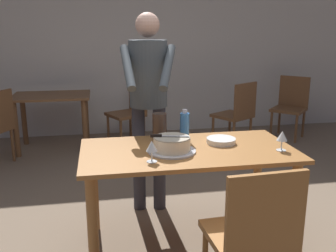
{
  "coord_description": "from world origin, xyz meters",
  "views": [
    {
      "loc": [
        -0.61,
        -2.54,
        1.6
      ],
      "look_at": [
        -0.13,
        0.1,
        0.9
      ],
      "focal_mm": 40.51,
      "sensor_mm": 36.0,
      "label": 1
    }
  ],
  "objects_px": {
    "hurricane_lamp": "(160,126)",
    "background_chair_2": "(237,112)",
    "cake_on_platter": "(172,145)",
    "background_chair_3": "(290,105)",
    "wine_glass_near": "(282,137)",
    "cake_knife": "(162,136)",
    "background_chair_0": "(130,109)",
    "main_dining_table": "(188,164)",
    "water_bottle": "(185,127)",
    "person_cutting_cake": "(148,92)",
    "wine_glass_far": "(152,147)",
    "chair_near_side": "(253,234)",
    "background_table": "(52,107)",
    "plate_stack": "(221,141)"
  },
  "relations": [
    {
      "from": "hurricane_lamp",
      "to": "background_chair_2",
      "type": "bearing_deg",
      "value": 54.92
    },
    {
      "from": "background_chair_2",
      "to": "cake_on_platter",
      "type": "bearing_deg",
      "value": -120.45
    },
    {
      "from": "background_chair_3",
      "to": "wine_glass_near",
      "type": "bearing_deg",
      "value": -119.25
    },
    {
      "from": "cake_knife",
      "to": "background_chair_0",
      "type": "xyz_separation_m",
      "value": [
        -0.01,
        2.68,
        -0.37
      ]
    },
    {
      "from": "main_dining_table",
      "to": "hurricane_lamp",
      "type": "relative_size",
      "value": 7.3
    },
    {
      "from": "water_bottle",
      "to": "person_cutting_cake",
      "type": "bearing_deg",
      "value": 118.47
    },
    {
      "from": "water_bottle",
      "to": "background_chair_2",
      "type": "xyz_separation_m",
      "value": [
        1.18,
        2.02,
        -0.37
      ]
    },
    {
      "from": "wine_glass_far",
      "to": "hurricane_lamp",
      "type": "height_order",
      "value": "hurricane_lamp"
    },
    {
      "from": "cake_on_platter",
      "to": "wine_glass_far",
      "type": "xyz_separation_m",
      "value": [
        -0.17,
        -0.18,
        0.05
      ]
    },
    {
      "from": "main_dining_table",
      "to": "person_cutting_cake",
      "type": "height_order",
      "value": "person_cutting_cake"
    },
    {
      "from": "person_cutting_cake",
      "to": "background_chair_3",
      "type": "distance_m",
      "value": 3.13
    },
    {
      "from": "person_cutting_cake",
      "to": "chair_near_side",
      "type": "distance_m",
      "value": 1.55
    },
    {
      "from": "wine_glass_near",
      "to": "background_chair_3",
      "type": "xyz_separation_m",
      "value": [
        1.52,
        2.71,
        -0.36
      ]
    },
    {
      "from": "cake_knife",
      "to": "background_table",
      "type": "height_order",
      "value": "cake_knife"
    },
    {
      "from": "hurricane_lamp",
      "to": "person_cutting_cake",
      "type": "xyz_separation_m",
      "value": [
        -0.04,
        0.34,
        0.22
      ]
    },
    {
      "from": "water_bottle",
      "to": "person_cutting_cake",
      "type": "relative_size",
      "value": 0.15
    },
    {
      "from": "background_chair_3",
      "to": "plate_stack",
      "type": "bearing_deg",
      "value": -127.37
    },
    {
      "from": "main_dining_table",
      "to": "background_chair_2",
      "type": "height_order",
      "value": "background_chair_2"
    },
    {
      "from": "chair_near_side",
      "to": "background_chair_3",
      "type": "distance_m",
      "value": 3.87
    },
    {
      "from": "background_table",
      "to": "cake_knife",
      "type": "bearing_deg",
      "value": -68.33
    },
    {
      "from": "cake_knife",
      "to": "person_cutting_cake",
      "type": "distance_m",
      "value": 0.67
    },
    {
      "from": "chair_near_side",
      "to": "background_chair_0",
      "type": "height_order",
      "value": "same"
    },
    {
      "from": "wine_glass_far",
      "to": "background_chair_3",
      "type": "distance_m",
      "value": 3.73
    },
    {
      "from": "main_dining_table",
      "to": "wine_glass_far",
      "type": "bearing_deg",
      "value": -142.49
    },
    {
      "from": "plate_stack",
      "to": "wine_glass_near",
      "type": "distance_m",
      "value": 0.45
    },
    {
      "from": "cake_on_platter",
      "to": "background_chair_0",
      "type": "xyz_separation_m",
      "value": [
        -0.07,
        2.7,
        -0.31
      ]
    },
    {
      "from": "cake_on_platter",
      "to": "wine_glass_far",
      "type": "relative_size",
      "value": 2.36
    },
    {
      "from": "water_bottle",
      "to": "plate_stack",
      "type": "bearing_deg",
      "value": -22.04
    },
    {
      "from": "plate_stack",
      "to": "background_chair_0",
      "type": "height_order",
      "value": "background_chair_0"
    },
    {
      "from": "chair_near_side",
      "to": "main_dining_table",
      "type": "bearing_deg",
      "value": 103.98
    },
    {
      "from": "person_cutting_cake",
      "to": "background_chair_0",
      "type": "relative_size",
      "value": 1.91
    },
    {
      "from": "wine_glass_far",
      "to": "hurricane_lamp",
      "type": "distance_m",
      "value": 0.51
    },
    {
      "from": "cake_knife",
      "to": "wine_glass_far",
      "type": "xyz_separation_m",
      "value": [
        -0.1,
        -0.19,
        -0.01
      ]
    },
    {
      "from": "cake_knife",
      "to": "background_table",
      "type": "bearing_deg",
      "value": 111.67
    },
    {
      "from": "background_chair_0",
      "to": "background_chair_2",
      "type": "relative_size",
      "value": 1.0
    },
    {
      "from": "main_dining_table",
      "to": "hurricane_lamp",
      "type": "distance_m",
      "value": 0.39
    },
    {
      "from": "background_chair_0",
      "to": "person_cutting_cake",
      "type": "bearing_deg",
      "value": -90.08
    },
    {
      "from": "cake_on_platter",
      "to": "water_bottle",
      "type": "distance_m",
      "value": 0.29
    },
    {
      "from": "water_bottle",
      "to": "background_chair_0",
      "type": "height_order",
      "value": "water_bottle"
    },
    {
      "from": "background_chair_2",
      "to": "water_bottle",
      "type": "bearing_deg",
      "value": -120.36
    },
    {
      "from": "plate_stack",
      "to": "wine_glass_far",
      "type": "height_order",
      "value": "wine_glass_far"
    },
    {
      "from": "main_dining_table",
      "to": "plate_stack",
      "type": "distance_m",
      "value": 0.32
    },
    {
      "from": "hurricane_lamp",
      "to": "background_table",
      "type": "distance_m",
      "value": 2.58
    },
    {
      "from": "wine_glass_far",
      "to": "background_chair_2",
      "type": "distance_m",
      "value": 2.89
    },
    {
      "from": "background_chair_2",
      "to": "person_cutting_cake",
      "type": "bearing_deg",
      "value": -131.17
    },
    {
      "from": "plate_stack",
      "to": "water_bottle",
      "type": "height_order",
      "value": "water_bottle"
    },
    {
      "from": "wine_glass_near",
      "to": "wine_glass_far",
      "type": "xyz_separation_m",
      "value": [
        -0.94,
        -0.07,
        0.0
      ]
    },
    {
      "from": "main_dining_table",
      "to": "background_chair_2",
      "type": "bearing_deg",
      "value": 61.5
    },
    {
      "from": "hurricane_lamp",
      "to": "background_chair_2",
      "type": "height_order",
      "value": "hurricane_lamp"
    },
    {
      "from": "cake_knife",
      "to": "background_chair_2",
      "type": "xyz_separation_m",
      "value": [
        1.4,
        2.25,
        -0.37
      ]
    }
  ]
}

